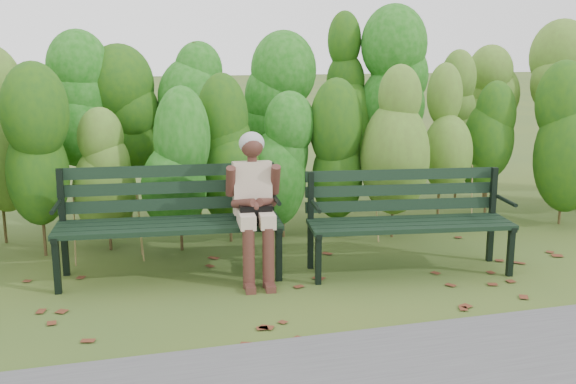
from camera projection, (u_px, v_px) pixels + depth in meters
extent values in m
plane|color=#354E22|center=(299.00, 289.00, 5.59)|extent=(80.00, 80.00, 0.00)
cylinder|color=#47381E|center=(36.00, 221.00, 6.18)|extent=(0.03, 0.03, 0.80)
ellipsoid|color=#145C0E|center=(30.00, 152.00, 6.04)|extent=(0.64, 0.64, 1.44)
cylinder|color=#47381E|center=(105.00, 217.00, 6.34)|extent=(0.03, 0.03, 0.80)
ellipsoid|color=#145C0E|center=(101.00, 149.00, 6.20)|extent=(0.64, 0.64, 1.44)
cylinder|color=#47381E|center=(170.00, 213.00, 6.50)|extent=(0.03, 0.03, 0.80)
ellipsoid|color=#145C0E|center=(168.00, 147.00, 6.36)|extent=(0.64, 0.64, 1.44)
cylinder|color=#47381E|center=(233.00, 209.00, 6.65)|extent=(0.03, 0.03, 0.80)
ellipsoid|color=#145C0E|center=(232.00, 144.00, 6.52)|extent=(0.64, 0.64, 1.44)
cylinder|color=#47381E|center=(292.00, 205.00, 6.81)|extent=(0.03, 0.03, 0.80)
ellipsoid|color=#145C0E|center=(292.00, 142.00, 6.68)|extent=(0.64, 0.64, 1.44)
cylinder|color=#47381E|center=(349.00, 201.00, 6.97)|extent=(0.03, 0.03, 0.80)
ellipsoid|color=#145C0E|center=(350.00, 140.00, 6.83)|extent=(0.64, 0.64, 1.44)
cylinder|color=#47381E|center=(403.00, 198.00, 7.13)|extent=(0.03, 0.03, 0.80)
ellipsoid|color=#145C0E|center=(406.00, 138.00, 6.99)|extent=(0.64, 0.64, 1.44)
cylinder|color=#47381E|center=(455.00, 194.00, 7.29)|extent=(0.03, 0.03, 0.80)
ellipsoid|color=#145C0E|center=(458.00, 136.00, 7.15)|extent=(0.64, 0.64, 1.44)
cylinder|color=#47381E|center=(505.00, 191.00, 7.45)|extent=(0.03, 0.03, 0.80)
ellipsoid|color=#145C0E|center=(509.00, 134.00, 7.31)|extent=(0.64, 0.64, 1.44)
cylinder|color=#47381E|center=(552.00, 188.00, 7.61)|extent=(0.03, 0.03, 0.80)
ellipsoid|color=#145C0E|center=(557.00, 132.00, 7.47)|extent=(0.64, 0.64, 1.44)
cylinder|color=#47381E|center=(65.00, 183.00, 7.15)|extent=(0.04, 0.04, 1.10)
ellipsoid|color=#1D4B16|center=(59.00, 100.00, 6.96)|extent=(0.70, 0.70, 1.98)
cylinder|color=#47381E|center=(139.00, 179.00, 7.35)|extent=(0.04, 0.04, 1.10)
ellipsoid|color=#1D4B16|center=(135.00, 98.00, 7.16)|extent=(0.70, 0.70, 1.98)
cylinder|color=#47381E|center=(209.00, 176.00, 7.54)|extent=(0.04, 0.04, 1.10)
ellipsoid|color=#1D4B16|center=(207.00, 97.00, 7.36)|extent=(0.70, 0.70, 1.98)
cylinder|color=#47381E|center=(275.00, 172.00, 7.74)|extent=(0.04, 0.04, 1.10)
ellipsoid|color=#1D4B16|center=(275.00, 95.00, 7.55)|extent=(0.70, 0.70, 1.98)
cylinder|color=#47381E|center=(338.00, 169.00, 7.94)|extent=(0.04, 0.04, 1.10)
ellipsoid|color=#1D4B16|center=(339.00, 94.00, 7.75)|extent=(0.70, 0.70, 1.98)
cylinder|color=#47381E|center=(398.00, 166.00, 8.14)|extent=(0.04, 0.04, 1.10)
ellipsoid|color=#1D4B16|center=(401.00, 93.00, 7.95)|extent=(0.70, 0.70, 1.98)
cylinder|color=#47381E|center=(455.00, 163.00, 8.34)|extent=(0.04, 0.04, 1.10)
ellipsoid|color=#1D4B16|center=(459.00, 92.00, 8.15)|extent=(0.70, 0.70, 1.98)
cylinder|color=#47381E|center=(510.00, 160.00, 8.54)|extent=(0.04, 0.04, 1.10)
ellipsoid|color=#1D4B16|center=(515.00, 90.00, 8.35)|extent=(0.70, 0.70, 1.98)
cylinder|color=#47381E|center=(561.00, 158.00, 8.74)|extent=(0.04, 0.04, 1.10)
ellipsoid|color=#1D4B16|center=(567.00, 89.00, 8.55)|extent=(0.70, 0.70, 1.98)
cube|color=#592B19|center=(158.00, 299.00, 5.36)|extent=(0.11, 0.11, 0.01)
cube|color=#592B19|center=(506.00, 275.00, 5.91)|extent=(0.11, 0.11, 0.01)
cube|color=#592B19|center=(512.00, 247.00, 6.72)|extent=(0.11, 0.10, 0.01)
cube|color=#592B19|center=(454.00, 312.00, 5.11)|extent=(0.10, 0.11, 0.01)
cube|color=#592B19|center=(104.00, 284.00, 5.70)|extent=(0.09, 0.07, 0.01)
cube|color=#592B19|center=(543.00, 304.00, 5.26)|extent=(0.11, 0.11, 0.01)
cube|color=#592B19|center=(372.00, 270.00, 6.06)|extent=(0.07, 0.09, 0.01)
cube|color=#592B19|center=(334.00, 281.00, 5.77)|extent=(0.09, 0.11, 0.01)
cube|color=#592B19|center=(369.00, 308.00, 5.18)|extent=(0.11, 0.11, 0.01)
cube|color=#592B19|center=(128.00, 269.00, 6.06)|extent=(0.11, 0.10, 0.01)
cube|color=#592B19|center=(501.00, 241.00, 6.96)|extent=(0.11, 0.11, 0.01)
cube|color=#592B19|center=(563.00, 298.00, 5.38)|extent=(0.10, 0.11, 0.01)
cube|color=#592B19|center=(200.00, 273.00, 5.98)|extent=(0.10, 0.11, 0.01)
cube|color=#592B19|center=(49.00, 331.00, 4.77)|extent=(0.11, 0.11, 0.01)
cube|color=#592B19|center=(305.00, 252.00, 6.59)|extent=(0.11, 0.11, 0.01)
cube|color=#592B19|center=(308.00, 262.00, 6.27)|extent=(0.11, 0.11, 0.01)
cube|color=#592B19|center=(396.00, 245.00, 6.81)|extent=(0.10, 0.09, 0.01)
cube|color=#592B19|center=(303.00, 283.00, 5.71)|extent=(0.10, 0.11, 0.01)
cube|color=#592B19|center=(234.00, 257.00, 6.42)|extent=(0.11, 0.10, 0.01)
cube|color=#592B19|center=(575.00, 293.00, 5.48)|extent=(0.08, 0.10, 0.01)
cube|color=#592B19|center=(384.00, 339.00, 4.63)|extent=(0.08, 0.09, 0.01)
cube|color=#592B19|center=(334.00, 265.00, 6.18)|extent=(0.11, 0.11, 0.01)
cube|color=#592B19|center=(73.00, 373.00, 4.15)|extent=(0.10, 0.11, 0.01)
cube|color=#592B19|center=(246.00, 299.00, 5.36)|extent=(0.11, 0.11, 0.01)
cube|color=#592B19|center=(465.00, 270.00, 6.04)|extent=(0.09, 0.07, 0.01)
cube|color=#592B19|center=(177.00, 292.00, 5.51)|extent=(0.11, 0.10, 0.01)
cube|color=#592B19|center=(173.00, 271.00, 6.01)|extent=(0.11, 0.11, 0.01)
cube|color=#592B19|center=(98.00, 307.00, 5.19)|extent=(0.10, 0.11, 0.01)
cube|color=#592B19|center=(45.00, 316.00, 5.02)|extent=(0.11, 0.11, 0.01)
cube|color=#592B19|center=(548.00, 317.00, 5.00)|extent=(0.11, 0.10, 0.01)
cube|color=#592B19|center=(318.00, 325.00, 4.87)|extent=(0.11, 0.11, 0.01)
cube|color=#592B19|center=(448.00, 276.00, 5.90)|extent=(0.11, 0.10, 0.01)
cube|color=black|center=(170.00, 232.00, 5.55)|extent=(1.91, 0.30, 0.04)
cube|color=black|center=(170.00, 227.00, 5.68)|extent=(1.91, 0.30, 0.04)
cube|color=black|center=(170.00, 223.00, 5.80)|extent=(1.91, 0.30, 0.04)
cube|color=black|center=(170.00, 220.00, 5.93)|extent=(1.91, 0.30, 0.04)
cube|color=black|center=(169.00, 204.00, 6.00)|extent=(1.90, 0.25, 0.11)
cube|color=black|center=(168.00, 188.00, 5.98)|extent=(1.90, 0.25, 0.11)
cube|color=black|center=(168.00, 171.00, 5.97)|extent=(1.90, 0.25, 0.11)
cube|color=black|center=(57.00, 266.00, 5.44)|extent=(0.06, 0.06, 0.48)
cube|color=black|center=(63.00, 223.00, 5.82)|extent=(0.06, 0.06, 0.95)
cube|color=black|center=(59.00, 233.00, 5.59)|extent=(0.10, 0.53, 0.04)
cylinder|color=black|center=(56.00, 207.00, 5.49)|extent=(0.08, 0.40, 0.04)
cube|color=black|center=(279.00, 254.00, 5.74)|extent=(0.06, 0.06, 0.48)
cube|color=black|center=(271.00, 214.00, 6.13)|extent=(0.06, 0.06, 0.95)
cube|color=black|center=(275.00, 223.00, 5.90)|extent=(0.10, 0.53, 0.04)
cylinder|color=black|center=(276.00, 199.00, 5.80)|extent=(0.08, 0.40, 0.04)
cube|color=black|center=(417.00, 230.00, 5.72)|extent=(1.78, 0.36, 0.04)
cube|color=black|center=(412.00, 226.00, 5.84)|extent=(1.78, 0.36, 0.04)
cube|color=black|center=(408.00, 222.00, 5.96)|extent=(1.78, 0.36, 0.04)
cube|color=black|center=(404.00, 219.00, 6.08)|extent=(1.78, 0.36, 0.04)
cube|color=black|center=(402.00, 205.00, 6.15)|extent=(1.77, 0.31, 0.10)
cube|color=black|center=(402.00, 190.00, 6.13)|extent=(1.77, 0.31, 0.10)
cube|color=black|center=(402.00, 175.00, 6.12)|extent=(1.77, 0.31, 0.10)
cube|color=black|center=(318.00, 259.00, 5.66)|extent=(0.06, 0.06, 0.44)
cube|color=black|center=(311.00, 221.00, 6.02)|extent=(0.06, 0.06, 0.89)
cube|color=black|center=(315.00, 230.00, 5.80)|extent=(0.12, 0.50, 0.04)
cylinder|color=black|center=(316.00, 206.00, 5.71)|extent=(0.09, 0.37, 0.04)
cube|color=black|center=(511.00, 252.00, 5.86)|extent=(0.06, 0.06, 0.44)
cube|color=black|center=(492.00, 215.00, 6.23)|extent=(0.06, 0.06, 0.89)
cube|color=black|center=(502.00, 223.00, 6.01)|extent=(0.12, 0.50, 0.04)
cylinder|color=black|center=(506.00, 201.00, 5.91)|extent=(0.09, 0.37, 0.04)
cube|color=beige|center=(246.00, 218.00, 5.64)|extent=(0.16, 0.40, 0.12)
cube|color=beige|center=(266.00, 218.00, 5.67)|extent=(0.16, 0.40, 0.12)
cylinder|color=#48251E|center=(249.00, 259.00, 5.56)|extent=(0.11, 0.11, 0.51)
cylinder|color=#48251E|center=(268.00, 258.00, 5.59)|extent=(0.11, 0.11, 0.51)
cube|color=#48251E|center=(250.00, 288.00, 5.54)|extent=(0.10, 0.19, 0.05)
cube|color=#48251E|center=(270.00, 287.00, 5.56)|extent=(0.10, 0.19, 0.05)
cube|color=beige|center=(252.00, 188.00, 5.85)|extent=(0.35, 0.26, 0.47)
cylinder|color=#48251E|center=(252.00, 160.00, 5.78)|extent=(0.08, 0.08, 0.09)
sphere|color=#48251E|center=(252.00, 146.00, 5.75)|extent=(0.19, 0.19, 0.19)
ellipsoid|color=gray|center=(252.00, 143.00, 5.76)|extent=(0.22, 0.21, 0.20)
cylinder|color=#48251E|center=(231.00, 181.00, 5.73)|extent=(0.10, 0.20, 0.28)
cylinder|color=#48251E|center=(275.00, 180.00, 5.79)|extent=(0.10, 0.20, 0.28)
cylinder|color=#48251E|center=(244.00, 203.00, 5.67)|extent=(0.19, 0.25, 0.12)
cylinder|color=#48251E|center=(266.00, 202.00, 5.70)|extent=(0.22, 0.23, 0.12)
sphere|color=#48251E|center=(256.00, 206.00, 5.63)|extent=(0.10, 0.10, 0.10)
cube|color=black|center=(256.00, 214.00, 5.66)|extent=(0.28, 0.14, 0.15)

